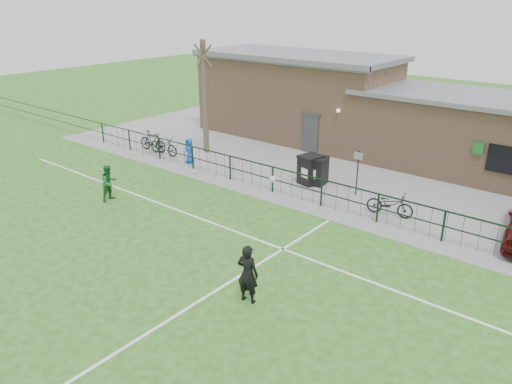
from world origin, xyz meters
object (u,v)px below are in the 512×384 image
Objects in this scene: bare_tree at (205,98)px; bicycle_e at (390,204)px; spectator_child at (189,151)px; ball_ground at (195,172)px; sign_post at (357,173)px; bicycle_c at (164,145)px; wheelie_bin_right at (317,171)px; outfield_player at (109,183)px; wheelie_bin_left at (310,170)px; bicycle_b at (153,141)px.

bicycle_e is (11.59, -1.62, -2.50)m from bare_tree.
spectator_child is at bearing -69.91° from bare_tree.
ball_ground is (-9.48, -1.35, -0.40)m from bicycle_e.
sign_post reaches higher than bicycle_c.
outfield_player reaches higher than wheelie_bin_right.
wheelie_bin_left reaches higher than wheelie_bin_right.
sign_post is 11.03m from bicycle_c.
bicycle_b is (-9.58, -1.21, -0.06)m from wheelie_bin_left.
sign_post is 1.06× the size of bicycle_b.
bicycle_e is (2.09, -1.15, -0.52)m from sign_post.
ball_ground is (-5.08, -2.40, -0.55)m from wheelie_bin_left.
outfield_player is (-5.49, -6.96, 0.13)m from wheelie_bin_left.
wheelie_bin_left is 0.63× the size of sign_post.
spectator_child is at bearing -98.59° from bicycle_b.
outfield_player is at bearing -78.55° from spectator_child.
outfield_player is at bearing -153.86° from bicycle_c.
outfield_player is (4.09, -5.75, 0.19)m from bicycle_b.
bare_tree is 4.59× the size of spectator_child.
bicycle_c is (-10.93, -1.36, -0.48)m from sign_post.
bare_tree reaches higher than spectator_child.
wheelie_bin_right is 4.31m from bicycle_e.
spectator_child is (-6.47, -1.40, 0.03)m from wheelie_bin_left.
bicycle_c is at bearing -158.46° from wheelie_bin_left.
wheelie_bin_left is 6.62m from spectator_child.
bicycle_b is (-2.38, -1.78, -2.42)m from bare_tree.
wheelie_bin_left is 0.96× the size of spectator_child.
bare_tree reaches higher than ball_ground.
bare_tree is at bearing -171.34° from wheelie_bin_left.
sign_post is at bearing 11.04° from spectator_child.
bicycle_b is at bearing 179.66° from wheelie_bin_right.
bicycle_c is 2.16m from spectator_child.
wheelie_bin_left reaches higher than ball_ground.
ball_ground is at bearing -161.31° from sign_post.
outfield_player reaches higher than bicycle_e.
bicycle_b is 0.96× the size of bicycle_c.
bicycle_c is at bearing 24.63° from outfield_player.
wheelie_bin_right is 0.91× the size of spectator_child.
ball_ground is at bearing -54.60° from bare_tree.
sign_post is at bearing 18.69° from ball_ground.
spectator_child is at bearing -175.25° from wheelie_bin_right.
bicycle_b is 4.68m from ball_ground.
sign_post is at bearing -85.60° from bicycle_c.
wheelie_bin_left is 0.67× the size of bicycle_b.
wheelie_bin_right is at bearing 25.56° from ball_ground.
outfield_player is at bearing -137.19° from wheelie_bin_right.
spectator_child is 5.65m from outfield_player.
outfield_player reaches higher than ball_ground.
bicycle_b is 13.98m from bicycle_e.
bicycle_b is (-9.84, -1.36, -0.03)m from wheelie_bin_right.
bare_tree reaches higher than bicycle_b.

